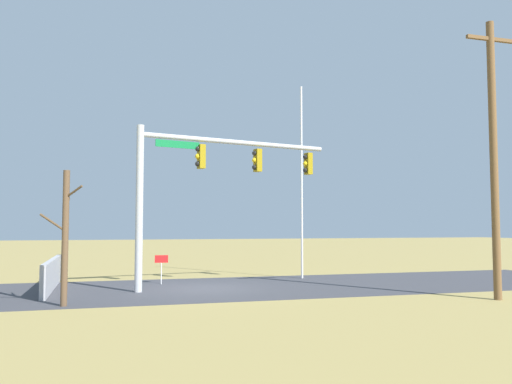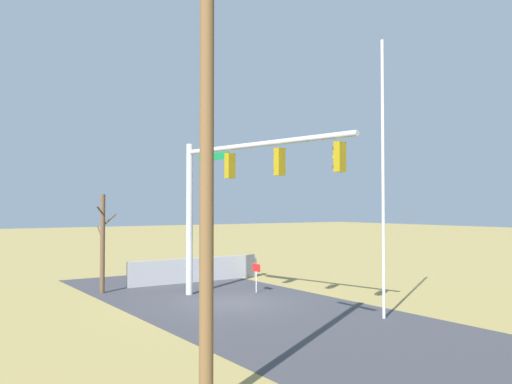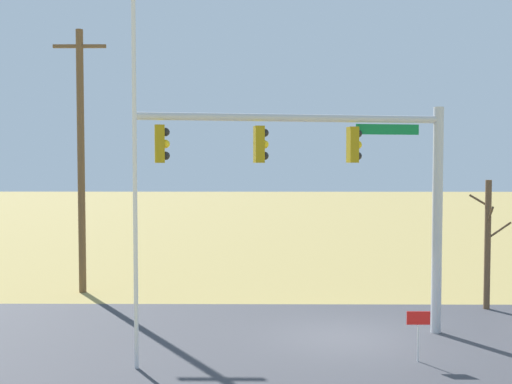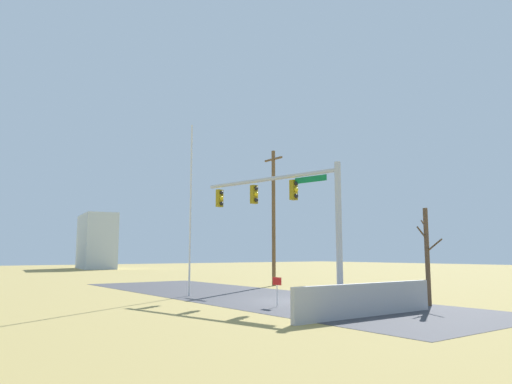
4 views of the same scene
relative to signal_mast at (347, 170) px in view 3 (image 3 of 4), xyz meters
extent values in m
plane|color=#9E894C|center=(-0.01, 0.01, -4.57)|extent=(160.00, 160.00, 0.00)
cube|color=#3D3D42|center=(-4.01, 0.01, -4.56)|extent=(28.00, 8.00, 0.01)
cube|color=#B7B5AD|center=(3.58, 0.53, -4.56)|extent=(6.00, 6.00, 0.01)
cylinder|color=#B2B5BA|center=(2.58, 0.53, -1.42)|extent=(0.28, 0.28, 6.29)
cylinder|color=#B2B5BA|center=(-1.47, -0.30, 1.37)|extent=(8.14, 1.87, 0.20)
cube|color=#0F7238|center=(1.12, 0.23, 1.09)|extent=(1.77, 0.39, 0.28)
cube|color=#937A0F|center=(0.15, 0.03, 0.67)|extent=(0.31, 0.40, 0.96)
sphere|color=black|center=(0.30, 0.06, 0.97)|extent=(0.22, 0.22, 0.22)
sphere|color=yellow|center=(0.30, 0.06, 0.67)|extent=(0.22, 0.22, 0.22)
sphere|color=black|center=(0.30, 0.06, 0.37)|extent=(0.22, 0.22, 0.22)
cube|color=#937A0F|center=(-2.36, -0.49, 0.67)|extent=(0.31, 0.40, 0.96)
sphere|color=black|center=(-2.22, -0.46, 0.97)|extent=(0.22, 0.22, 0.22)
sphere|color=yellow|center=(-2.22, -0.46, 0.67)|extent=(0.22, 0.22, 0.22)
sphere|color=black|center=(-2.22, -0.46, 0.37)|extent=(0.22, 0.22, 0.22)
cube|color=#937A0F|center=(-4.88, -1.00, 0.67)|extent=(0.31, 0.40, 0.96)
sphere|color=black|center=(-4.73, -0.97, 0.97)|extent=(0.22, 0.22, 0.22)
sphere|color=yellow|center=(-4.73, -0.97, 0.67)|extent=(0.22, 0.22, 0.22)
sphere|color=black|center=(-4.73, -0.97, 0.37)|extent=(0.22, 0.22, 0.22)
cylinder|color=silver|center=(-5.19, -2.63, 0.03)|extent=(0.10, 0.10, 9.19)
cylinder|color=brown|center=(-8.82, 5.94, 0.18)|extent=(0.26, 0.26, 9.50)
cube|color=brown|center=(-8.82, 5.94, 4.33)|extent=(1.90, 0.12, 0.12)
cylinder|color=brown|center=(5.00, 3.41, -2.47)|extent=(0.20, 0.20, 4.19)
cylinder|color=brown|center=(5.36, 3.41, -2.00)|extent=(0.78, 0.07, 0.57)
cylinder|color=brown|center=(4.76, 3.61, -1.05)|extent=(0.54, 0.47, 0.39)
cylinder|color=brown|center=(4.97, 3.13, -1.47)|extent=(0.12, 0.61, 0.55)
cylinder|color=silver|center=(1.45, -2.07, -4.12)|extent=(0.04, 0.04, 0.90)
cube|color=red|center=(1.45, -2.07, -3.51)|extent=(0.56, 0.02, 0.32)
camera|label=1|loc=(3.91, 20.59, -2.13)|focal=36.72mm
camera|label=2|loc=(-17.19, 10.51, -0.92)|focal=36.94mm
camera|label=3|loc=(-2.30, -17.31, 0.27)|focal=45.26mm
camera|label=4|loc=(17.23, -14.80, -2.35)|focal=33.30mm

